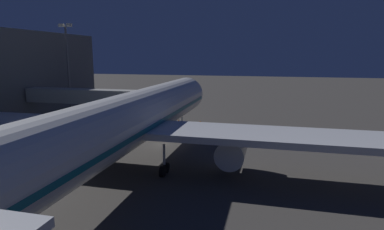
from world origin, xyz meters
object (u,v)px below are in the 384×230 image
Objects in this scene: apron_floodlight_mast at (68,65)px; traffic_cone_nose_port at (200,122)px; jet_bridge at (101,97)px; airliner_at_gate at (124,124)px; traffic_cone_nose_starboard at (179,121)px.

traffic_cone_nose_port is at bearing -177.50° from apron_floodlight_mast.
traffic_cone_nose_port is (-27.70, -1.21, -10.84)m from apron_floodlight_mast.
jet_bridge reaches higher than traffic_cone_nose_port.
traffic_cone_nose_port is at bearing -94.41° from airliner_at_gate.
jet_bridge is 15.72m from apron_floodlight_mast.
airliner_at_gate is 29.15m from traffic_cone_nose_starboard.
apron_floodlight_mast is (12.09, -8.61, 5.20)m from jet_bridge.
jet_bridge is 15.94m from traffic_cone_nose_starboard.
apron_floodlight_mast is at bearing 2.97° from traffic_cone_nose_starboard.
jet_bridge is 1.31× the size of apron_floodlight_mast.
airliner_at_gate is at bearing 94.41° from traffic_cone_nose_starboard.
airliner_at_gate is 110.24× the size of traffic_cone_nose_starboard.
apron_floodlight_mast is at bearing -46.99° from airliner_at_gate.
jet_bridge is 19.29m from traffic_cone_nose_port.
jet_bridge is 46.12× the size of traffic_cone_nose_port.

